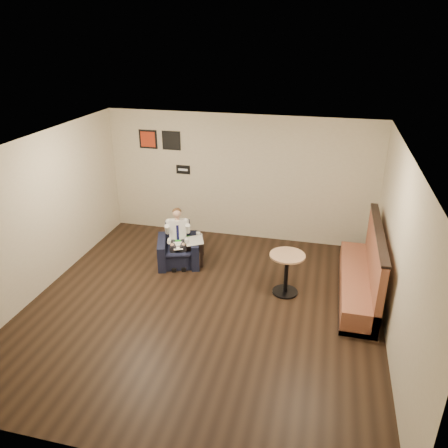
% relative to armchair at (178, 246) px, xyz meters
% --- Properties ---
extents(ground, '(6.00, 6.00, 0.00)m').
position_rel_armchair_xyz_m(ground, '(0.92, -1.41, -0.39)').
color(ground, black).
rests_on(ground, ground).
extents(wall_back, '(6.00, 0.02, 2.80)m').
position_rel_armchair_xyz_m(wall_back, '(0.92, 1.59, 1.01)').
color(wall_back, beige).
rests_on(wall_back, ground).
extents(wall_front, '(6.00, 0.02, 2.80)m').
position_rel_armchair_xyz_m(wall_front, '(0.92, -4.41, 1.01)').
color(wall_front, beige).
rests_on(wall_front, ground).
extents(wall_left, '(0.02, 6.00, 2.80)m').
position_rel_armchair_xyz_m(wall_left, '(-2.08, -1.41, 1.01)').
color(wall_left, beige).
rests_on(wall_left, ground).
extents(wall_right, '(0.02, 6.00, 2.80)m').
position_rel_armchair_xyz_m(wall_right, '(3.92, -1.41, 1.01)').
color(wall_right, beige).
rests_on(wall_right, ground).
extents(ceiling, '(6.00, 6.00, 0.02)m').
position_rel_armchair_xyz_m(ceiling, '(0.92, -1.41, 2.41)').
color(ceiling, white).
rests_on(ceiling, wall_back).
extents(seating_sign, '(0.32, 0.02, 0.20)m').
position_rel_armchair_xyz_m(seating_sign, '(-0.38, 1.57, 1.11)').
color(seating_sign, black).
rests_on(seating_sign, wall_back).
extents(art_print_left, '(0.42, 0.03, 0.42)m').
position_rel_armchair_xyz_m(art_print_left, '(-1.18, 1.57, 1.76)').
color(art_print_left, '#B13015').
rests_on(art_print_left, wall_back).
extents(art_print_right, '(0.42, 0.03, 0.42)m').
position_rel_armchair_xyz_m(art_print_right, '(-0.63, 1.57, 1.76)').
color(art_print_right, black).
rests_on(art_print_right, wall_back).
extents(armchair, '(1.04, 1.04, 0.79)m').
position_rel_armchair_xyz_m(armchair, '(0.00, 0.00, 0.00)').
color(armchair, black).
rests_on(armchair, ground).
extents(seated_man, '(0.74, 0.90, 1.08)m').
position_rel_armchair_xyz_m(seated_man, '(0.03, -0.10, 0.15)').
color(seated_man, silver).
rests_on(seated_man, armchair).
extents(lap_papers, '(0.27, 0.31, 0.01)m').
position_rel_armchair_xyz_m(lap_papers, '(0.06, -0.18, 0.09)').
color(lap_papers, white).
rests_on(lap_papers, seated_man).
extents(newspaper, '(0.48, 0.53, 0.01)m').
position_rel_armchair_xyz_m(newspaper, '(0.34, 0.03, 0.14)').
color(newspaper, silver).
rests_on(newspaper, armchair).
extents(side_table, '(0.73, 0.73, 0.49)m').
position_rel_armchair_xyz_m(side_table, '(0.18, 0.13, -0.15)').
color(side_table, black).
rests_on(side_table, ground).
extents(green_folder, '(0.58, 0.51, 0.01)m').
position_rel_armchair_xyz_m(green_folder, '(0.15, 0.10, 0.10)').
color(green_folder, green).
rests_on(green_folder, side_table).
extents(coffee_mug, '(0.11, 0.11, 0.10)m').
position_rel_armchair_xyz_m(coffee_mug, '(0.33, 0.31, 0.14)').
color(coffee_mug, white).
rests_on(coffee_mug, side_table).
extents(smartphone, '(0.16, 0.09, 0.01)m').
position_rel_armchair_xyz_m(smartphone, '(0.19, 0.32, 0.10)').
color(smartphone, black).
rests_on(smartphone, side_table).
extents(banquette, '(0.60, 2.53, 1.29)m').
position_rel_armchair_xyz_m(banquette, '(3.51, -0.36, 0.25)').
color(banquette, brown).
rests_on(banquette, ground).
extents(cafe_table, '(0.80, 0.80, 0.79)m').
position_rel_armchair_xyz_m(cafe_table, '(2.25, -0.60, -0.00)').
color(cafe_table, tan).
rests_on(cafe_table, ground).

